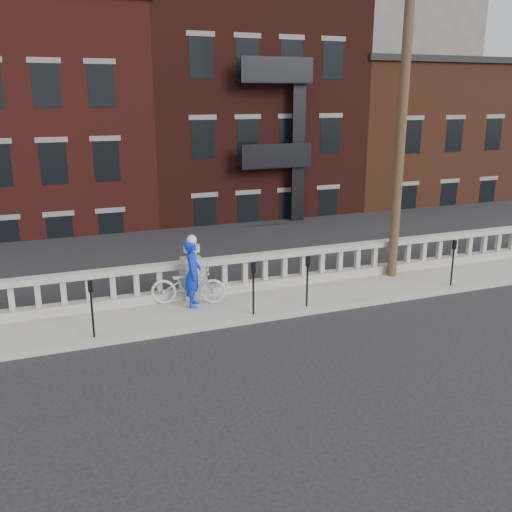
% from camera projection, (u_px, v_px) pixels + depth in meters
% --- Properties ---
extents(ground, '(120.00, 120.00, 0.00)m').
position_uv_depth(ground, '(242.00, 362.00, 12.17)').
color(ground, black).
rests_on(ground, ground).
extents(sidewalk, '(32.00, 2.20, 0.15)m').
position_uv_depth(sidewalk, '(203.00, 311.00, 14.84)').
color(sidewalk, gray).
rests_on(sidewalk, ground).
extents(balustrade, '(28.00, 0.34, 1.03)m').
position_uv_depth(balustrade, '(193.00, 280.00, 15.54)').
color(balustrade, gray).
rests_on(balustrade, sidewalk).
extents(planter_pedestal, '(0.55, 0.55, 1.76)m').
position_uv_depth(planter_pedestal, '(192.00, 273.00, 15.49)').
color(planter_pedestal, gray).
rests_on(planter_pedestal, sidewalk).
extents(lower_level, '(80.00, 44.00, 20.80)m').
position_uv_depth(lower_level, '(112.00, 147.00, 32.30)').
color(lower_level, '#605E59').
rests_on(lower_level, ground).
extents(utility_pole, '(1.60, 0.28, 10.00)m').
position_uv_depth(utility_pole, '(403.00, 104.00, 16.14)').
color(utility_pole, '#422D1E').
rests_on(utility_pole, sidewalk).
extents(parking_meter_a, '(0.10, 0.09, 1.36)m').
position_uv_depth(parking_meter_a, '(91.00, 302.00, 12.84)').
color(parking_meter_a, black).
rests_on(parking_meter_a, sidewalk).
extents(parking_meter_b, '(0.10, 0.09, 1.36)m').
position_uv_depth(parking_meter_b, '(253.00, 282.00, 14.21)').
color(parking_meter_b, black).
rests_on(parking_meter_b, sidewalk).
extents(parking_meter_c, '(0.10, 0.09, 1.36)m').
position_uv_depth(parking_meter_c, '(307.00, 276.00, 14.73)').
color(parking_meter_c, black).
rests_on(parking_meter_c, sidewalk).
extents(parking_meter_d, '(0.10, 0.09, 1.36)m').
position_uv_depth(parking_meter_d, '(453.00, 258.00, 16.36)').
color(parking_meter_d, black).
rests_on(parking_meter_d, sidewalk).
extents(bicycle, '(2.09, 1.30, 1.04)m').
position_uv_depth(bicycle, '(188.00, 285.00, 15.04)').
color(bicycle, silver).
rests_on(bicycle, sidewalk).
extents(cyclist, '(0.64, 0.77, 1.80)m').
position_uv_depth(cyclist, '(193.00, 273.00, 14.76)').
color(cyclist, '#0C2EBB').
rests_on(cyclist, sidewalk).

